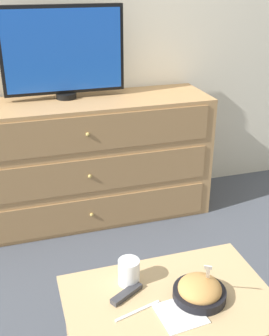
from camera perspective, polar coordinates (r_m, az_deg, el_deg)
ground_plane at (r=3.05m, az=-8.96°, el=-4.12°), size 12.00×12.00×0.00m
wall_back at (r=2.70m, az=-10.99°, el=21.03°), size 12.00×0.05×2.60m
dresser at (r=2.66m, az=-7.03°, el=0.91°), size 1.59×0.46×0.78m
tv at (r=2.54m, az=-9.65°, el=15.28°), size 0.71×0.12×0.53m
coffee_table at (r=1.56m, az=4.76°, el=-19.70°), size 0.71×0.47×0.46m
takeout_bowl at (r=1.49m, az=8.81°, el=-16.09°), size 0.18×0.18×0.18m
drink_cup at (r=1.53m, az=-0.77°, el=-14.05°), size 0.08×0.08×0.09m
napkin at (r=1.45m, az=6.26°, el=-19.04°), size 0.15×0.15×0.00m
knife at (r=1.45m, az=0.55°, el=-18.76°), size 0.16×0.05×0.01m
remote_control at (r=1.50m, az=-1.09°, el=-16.65°), size 0.13×0.09×0.02m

